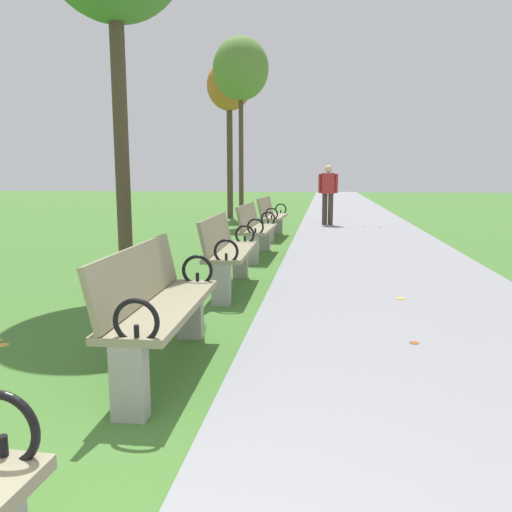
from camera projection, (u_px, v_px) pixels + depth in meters
name	position (u px, v px, depth m)	size (l,w,h in m)	color
paved_walkway	(349.00, 213.00, 18.43)	(3.08, 44.00, 0.02)	gray
park_bench_2	(158.00, 305.00, 3.58)	(0.51, 1.61, 0.90)	gray
park_bench_3	(227.00, 250.00, 6.13)	(0.51, 1.61, 0.90)	gray
park_bench_4	(256.00, 228.00, 8.62)	(0.50, 1.61, 0.90)	gray
park_bench_5	(271.00, 216.00, 11.14)	(0.53, 1.62, 0.90)	gray
tree_2	(241.00, 70.00, 13.62)	(1.51, 1.51, 5.04)	#4C3D2D
tree_3	(229.00, 88.00, 15.79)	(1.40, 1.40, 4.91)	#4C3D2D
pedestrian_walking	(328.00, 192.00, 13.80)	(0.53, 0.24, 1.62)	#3D3328
scattered_leaves	(274.00, 309.00, 5.27)	(5.11, 14.87, 0.02)	gold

